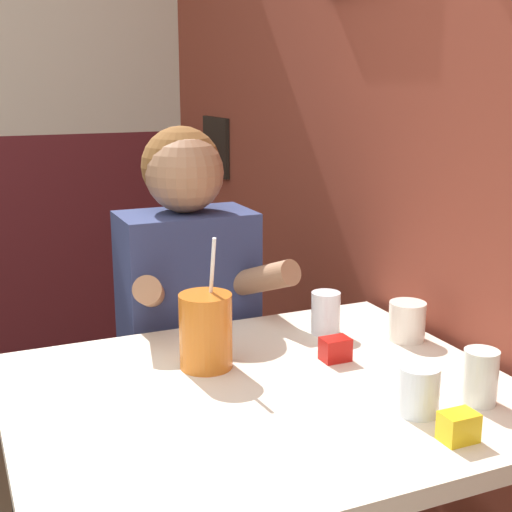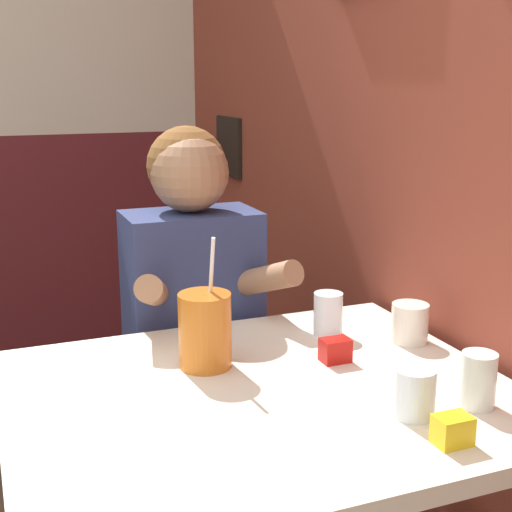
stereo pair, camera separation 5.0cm
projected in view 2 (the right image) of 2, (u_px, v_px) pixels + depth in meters
The scene contains 10 objects.
brick_wall_right at pixel (323, 75), 2.17m from camera, with size 0.08×4.50×2.70m.
main_table at pixel (262, 425), 1.38m from camera, with size 0.96×0.80×0.76m.
person_seated at pixel (194, 348), 1.90m from camera, with size 0.42×0.40×1.23m.
cocktail_pitcher at pixel (205, 330), 1.46m from camera, with size 0.11×0.11×0.28m.
glass_near_pitcher at pixel (328, 314), 1.66m from camera, with size 0.07×0.07×0.10m.
glass_center at pixel (478, 380), 1.29m from camera, with size 0.06×0.06×0.10m.
glass_far_side at pixel (410, 323), 1.61m from camera, with size 0.08×0.08×0.09m.
glass_by_brick at pixel (414, 392), 1.25m from camera, with size 0.08×0.08×0.09m.
condiment_ketchup at pixel (335, 350), 1.50m from camera, with size 0.06×0.04×0.05m.
condiment_mustard at pixel (453, 430), 1.16m from camera, with size 0.06×0.04×0.05m.
Camera 2 is at (0.50, -0.75, 1.34)m, focal length 50.00 mm.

